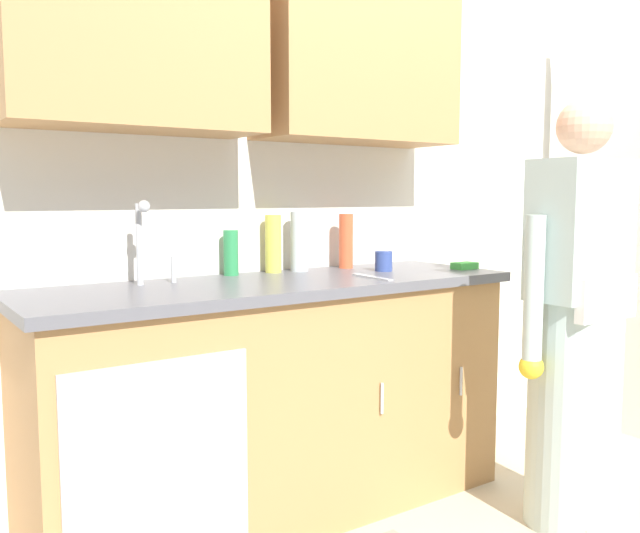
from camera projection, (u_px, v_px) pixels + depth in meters
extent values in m
cube|color=silver|center=(338.00, 178.00, 3.19)|extent=(4.80, 0.10, 2.70)
cube|color=#B27F4C|center=(134.00, 29.00, 2.37)|extent=(0.91, 0.34, 0.70)
cube|color=#B27F4C|center=(358.00, 61.00, 2.92)|extent=(0.91, 0.34, 0.70)
cube|color=silver|center=(638.00, 238.00, 3.50)|extent=(0.04, 1.10, 2.10)
cube|color=#B27F4C|center=(277.00, 402.00, 2.68)|extent=(1.90, 0.60, 0.90)
cube|color=#B7BABF|center=(161.00, 474.00, 2.10)|extent=(0.60, 0.01, 0.72)
cylinder|color=silver|center=(382.00, 398.00, 2.58)|extent=(0.01, 0.01, 0.12)
cylinder|color=silver|center=(461.00, 381.00, 2.82)|extent=(0.01, 0.01, 0.12)
cube|color=#595960|center=(276.00, 285.00, 2.64)|extent=(1.96, 0.66, 0.04)
cube|color=#B7BABF|center=(166.00, 296.00, 2.38)|extent=(0.50, 0.36, 0.03)
cylinder|color=#B7BABF|center=(139.00, 245.00, 2.47)|extent=(0.02, 0.02, 0.30)
sphere|color=#B7BABF|center=(144.00, 206.00, 2.40)|extent=(0.04, 0.04, 0.04)
cylinder|color=#B7BABF|center=(174.00, 270.00, 2.55)|extent=(0.02, 0.02, 0.10)
cube|color=white|center=(573.00, 517.00, 2.61)|extent=(0.20, 0.26, 0.06)
cylinder|color=#B2C6C1|center=(573.00, 413.00, 2.58)|extent=(0.34, 0.34, 0.88)
cube|color=#B2C6C1|center=(580.00, 230.00, 2.51)|extent=(0.38, 0.22, 0.52)
sphere|color=#E0A887|center=(584.00, 126.00, 2.47)|extent=(0.20, 0.20, 0.20)
cube|color=white|center=(607.00, 298.00, 2.44)|extent=(0.32, 0.04, 0.16)
cylinder|color=#B2C6C1|center=(534.00, 292.00, 2.42)|extent=(0.07, 0.07, 0.55)
sphere|color=yellow|center=(531.00, 367.00, 2.45)|extent=(0.09, 0.09, 0.09)
cylinder|color=#B2C6C1|center=(609.00, 282.00, 2.68)|extent=(0.07, 0.07, 0.55)
sphere|color=yellow|center=(606.00, 350.00, 2.71)|extent=(0.09, 0.09, 0.09)
cylinder|color=#D8D14C|center=(273.00, 244.00, 2.88)|extent=(0.07, 0.07, 0.25)
cylinder|color=silver|center=(299.00, 242.00, 2.93)|extent=(0.08, 0.08, 0.26)
cylinder|color=#E05933|center=(346.00, 241.00, 3.05)|extent=(0.06, 0.06, 0.25)
cylinder|color=#2D8C4C|center=(231.00, 253.00, 2.78)|extent=(0.06, 0.06, 0.19)
cylinder|color=#33478C|center=(384.00, 261.00, 2.94)|extent=(0.08, 0.08, 0.09)
cube|color=silver|center=(372.00, 277.00, 2.70)|extent=(0.03, 0.24, 0.01)
cube|color=#4CBF4C|center=(464.00, 266.00, 3.03)|extent=(0.11, 0.07, 0.03)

